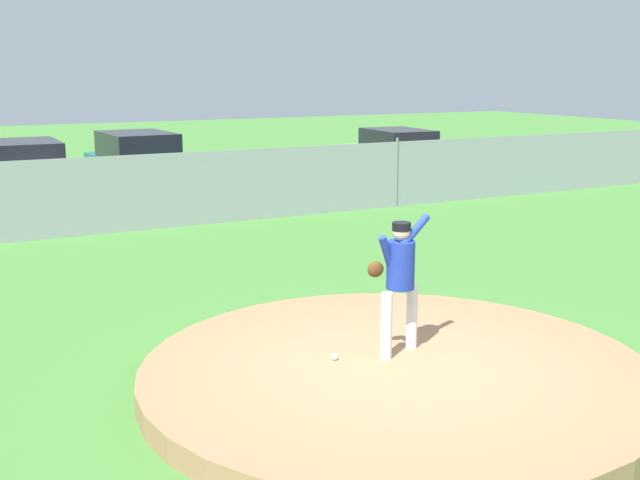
{
  "coord_description": "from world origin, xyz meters",
  "views": [
    {
      "loc": [
        -4.62,
        -6.96,
        3.48
      ],
      "look_at": [
        0.01,
        1.86,
        1.32
      ],
      "focal_mm": 44.49,
      "sensor_mm": 36.0,
      "label": 1
    }
  ],
  "objects": [
    {
      "name": "chainlink_fence",
      "position": [
        0.0,
        10.0,
        0.83
      ],
      "size": [
        32.65,
        0.07,
        1.77
      ],
      "color": "gray",
      "rests_on": "ground_plane"
    },
    {
      "name": "parked_car_teal",
      "position": [
        1.12,
        14.82,
        0.84
      ],
      "size": [
        2.08,
        4.52,
        1.77
      ],
      "color": "#146066",
      "rests_on": "ground_plane"
    },
    {
      "name": "pitcher_youth",
      "position": [
        0.21,
        0.29,
        1.22
      ],
      "size": [
        0.83,
        0.32,
        1.59
      ],
      "color": "silver",
      "rests_on": "pitchers_mound"
    },
    {
      "name": "parked_car_white",
      "position": [
        -1.88,
        14.53,
        0.8
      ],
      "size": [
        1.9,
        4.4,
        1.68
      ],
      "color": "silver",
      "rests_on": "ground_plane"
    },
    {
      "name": "ground_plane",
      "position": [
        0.0,
        6.0,
        0.0
      ],
      "size": [
        80.0,
        80.0,
        0.0
      ],
      "primitive_type": "plane",
      "color": "#427A33"
    },
    {
      "name": "asphalt_strip",
      "position": [
        0.0,
        14.5,
        0.0
      ],
      "size": [
        44.0,
        7.0,
        0.01
      ],
      "primitive_type": "cube",
      "color": "#2B2B2D",
      "rests_on": "ground_plane"
    },
    {
      "name": "traffic_cone_orange",
      "position": [
        3.86,
        15.57,
        0.26
      ],
      "size": [
        0.4,
        0.4,
        0.55
      ],
      "color": "orange",
      "rests_on": "asphalt_strip"
    },
    {
      "name": "pitchers_mound",
      "position": [
        0.0,
        0.0,
        0.13
      ],
      "size": [
        5.71,
        5.71,
        0.27
      ],
      "primitive_type": "cylinder",
      "color": "#99704C",
      "rests_on": "ground_plane"
    },
    {
      "name": "baseball",
      "position": [
        -0.55,
        0.43,
        0.31
      ],
      "size": [
        0.07,
        0.07,
        0.07
      ],
      "primitive_type": "sphere",
      "color": "white",
      "rests_on": "pitchers_mound"
    },
    {
      "name": "parked_car_champagne",
      "position": [
        9.25,
        14.13,
        0.77
      ],
      "size": [
        2.04,
        4.41,
        1.61
      ],
      "color": "tan",
      "rests_on": "ground_plane"
    }
  ]
}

